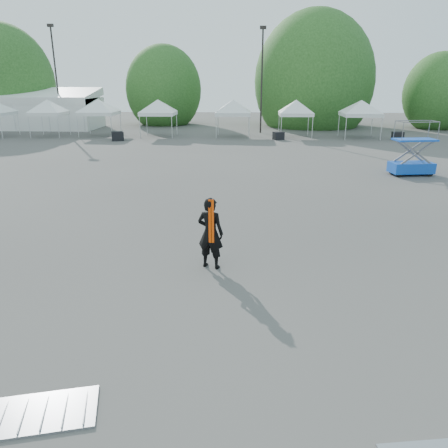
{
  "coord_description": "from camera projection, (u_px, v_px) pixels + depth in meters",
  "views": [
    {
      "loc": [
        1.49,
        -12.36,
        5.12
      ],
      "look_at": [
        0.94,
        -0.9,
        1.3
      ],
      "focal_mm": 35.0,
      "sensor_mm": 36.0,
      "label": 1
    }
  ],
  "objects": [
    {
      "name": "light_pole_east",
      "position": [
        262.0,
        74.0,
        41.84
      ],
      "size": [
        0.6,
        0.25,
        9.8
      ],
      "color": "black",
      "rests_on": "ground"
    },
    {
      "name": "tent_f",
      "position": [
        296.0,
        103.0,
        39.24
      ],
      "size": [
        4.17,
        4.17,
        3.88
      ],
      "color": "silver",
      "rests_on": "ground"
    },
    {
      "name": "tent_d",
      "position": [
        158.0,
        103.0,
        39.85
      ],
      "size": [
        4.38,
        4.38,
        3.88
      ],
      "color": "silver",
      "rests_on": "ground"
    },
    {
      "name": "ground",
      "position": [
        195.0,
        254.0,
        13.4
      ],
      "size": [
        120.0,
        120.0,
        0.0
      ],
      "primitive_type": "plane",
      "color": "#474442",
      "rests_on": "ground"
    },
    {
      "name": "light_pole_west",
      "position": [
        56.0,
        72.0,
        44.61
      ],
      "size": [
        0.6,
        0.25,
        10.3
      ],
      "color": "black",
      "rests_on": "ground"
    },
    {
      "name": "crate_west",
      "position": [
        118.0,
        136.0,
        37.85
      ],
      "size": [
        1.21,
        1.06,
        0.79
      ],
      "primitive_type": "cube",
      "rotation": [
        0.0,
        0.0,
        0.31
      ],
      "color": "black",
      "rests_on": "ground"
    },
    {
      "name": "barrier_left",
      "position": [
        35.0,
        413.0,
        6.99
      ],
      "size": [
        2.11,
        1.41,
        0.06
      ],
      "rotation": [
        0.0,
        0.0,
        0.25
      ],
      "color": "#A6A8AE",
      "rests_on": "ground"
    },
    {
      "name": "crate_mid",
      "position": [
        278.0,
        136.0,
        38.47
      ],
      "size": [
        1.07,
        0.96,
        0.69
      ],
      "primitive_type": "cube",
      "rotation": [
        0.0,
        0.0,
        0.38
      ],
      "color": "black",
      "rests_on": "ground"
    },
    {
      "name": "tree_mid_e",
      "position": [
        314.0,
        81.0,
        48.41
      ],
      "size": [
        5.12,
        5.12,
        7.79
      ],
      "color": "#382314",
      "rests_on": "ground"
    },
    {
      "name": "tree_far_e",
      "position": [
        439.0,
        94.0,
        46.31
      ],
      "size": [
        3.84,
        3.84,
        5.84
      ],
      "color": "#382314",
      "rests_on": "ground"
    },
    {
      "name": "tent_b",
      "position": [
        47.0,
        103.0,
        39.87
      ],
      "size": [
        4.05,
        4.05,
        3.88
      ],
      "color": "silver",
      "rests_on": "ground"
    },
    {
      "name": "tent_g",
      "position": [
        361.0,
        103.0,
        38.73
      ],
      "size": [
        4.62,
        4.62,
        3.88
      ],
      "color": "silver",
      "rests_on": "ground"
    },
    {
      "name": "tent_e",
      "position": [
        233.0,
        103.0,
        39.62
      ],
      "size": [
        4.44,
        4.44,
        3.88
      ],
      "color": "silver",
      "rests_on": "ground"
    },
    {
      "name": "tree_mid_w",
      "position": [
        164.0,
        90.0,
        50.42
      ],
      "size": [
        4.16,
        4.16,
        6.33
      ],
      "color": "#382314",
      "rests_on": "ground"
    },
    {
      "name": "tent_c",
      "position": [
        98.0,
        102.0,
        40.24
      ],
      "size": [
        4.64,
        4.64,
        3.88
      ],
      "color": "silver",
      "rests_on": "ground"
    },
    {
      "name": "crate_east",
      "position": [
        398.0,
        136.0,
        38.35
      ],
      "size": [
        0.93,
        0.74,
        0.7
      ],
      "primitive_type": "cube",
      "rotation": [
        0.0,
        0.0,
        0.05
      ],
      "color": "black",
      "rests_on": "ground"
    },
    {
      "name": "man",
      "position": [
        210.0,
        233.0,
        12.18
      ],
      "size": [
        0.86,
        0.7,
        2.06
      ],
      "rotation": [
        0.0,
        0.0,
        2.83
      ],
      "color": "black",
      "rests_on": "ground"
    },
    {
      "name": "marquee",
      "position": [
        27.0,
        110.0,
        46.94
      ],
      "size": [
        15.0,
        6.25,
        4.23
      ],
      "color": "white",
      "rests_on": "ground"
    },
    {
      "name": "tree_far_w",
      "position": [
        2.0,
        84.0,
        49.15
      ],
      "size": [
        4.8,
        4.8,
        7.3
      ],
      "color": "#382314",
      "rests_on": "ground"
    },
    {
      "name": "scissor_lift",
      "position": [
        414.0,
        148.0,
        23.97
      ],
      "size": [
        2.43,
        1.47,
        2.96
      ],
      "rotation": [
        0.0,
        0.0,
        0.15
      ],
      "color": "#0E3CB7",
      "rests_on": "ground"
    }
  ]
}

